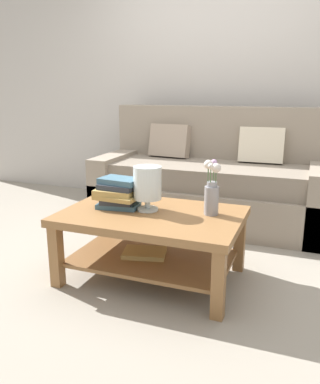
% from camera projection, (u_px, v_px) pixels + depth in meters
% --- Properties ---
extents(ground_plane, '(10.00, 10.00, 0.00)m').
position_uv_depth(ground_plane, '(165.00, 257.00, 2.97)').
color(ground_plane, gray).
extents(back_wall, '(6.40, 0.12, 2.70)m').
position_uv_depth(back_wall, '(220.00, 76.00, 4.11)').
color(back_wall, '#BCB7B2').
rests_on(back_wall, ground).
extents(couch, '(2.11, 0.90, 1.06)m').
position_uv_depth(couch, '(212.00, 183.00, 3.73)').
color(couch, gray).
rests_on(couch, ground).
extents(coffee_table, '(1.15, 0.75, 0.45)m').
position_uv_depth(coffee_table, '(152.00, 231.00, 2.56)').
color(coffee_table, olive).
rests_on(coffee_table, ground).
extents(book_stack_main, '(0.30, 0.23, 0.20)m').
position_uv_depth(book_stack_main, '(118.00, 193.00, 2.62)').
color(book_stack_main, '#3D6075').
rests_on(book_stack_main, coffee_table).
extents(glass_hurricane_vase, '(0.18, 0.18, 0.29)m').
position_uv_depth(glass_hurricane_vase, '(147.00, 184.00, 2.54)').
color(glass_hurricane_vase, silver).
rests_on(glass_hurricane_vase, coffee_table).
extents(flower_pitcher, '(0.11, 0.11, 0.35)m').
position_uv_depth(flower_pitcher, '(212.00, 191.00, 2.46)').
color(flower_pitcher, gray).
rests_on(flower_pitcher, coffee_table).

